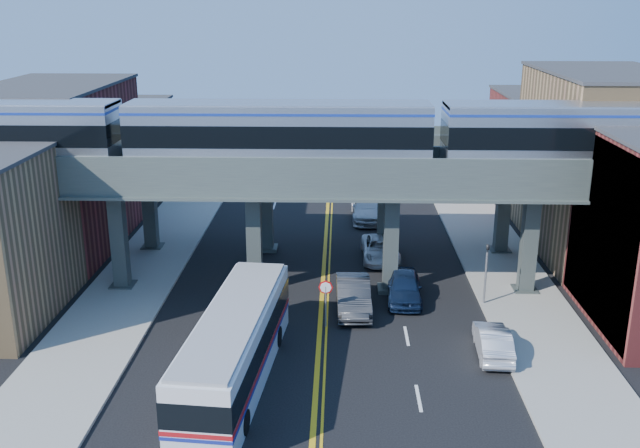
# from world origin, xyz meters

# --- Properties ---
(ground) EXTENTS (120.00, 120.00, 0.00)m
(ground) POSITION_xyz_m (0.00, 0.00, 0.00)
(ground) COLOR black
(ground) RESTS_ON ground
(sidewalk_west) EXTENTS (5.00, 70.00, 0.16)m
(sidewalk_west) POSITION_xyz_m (-11.50, 10.00, 0.08)
(sidewalk_west) COLOR gray
(sidewalk_west) RESTS_ON ground
(sidewalk_east) EXTENTS (5.00, 70.00, 0.16)m
(sidewalk_east) POSITION_xyz_m (11.50, 10.00, 0.08)
(sidewalk_east) COLOR gray
(sidewalk_east) RESTS_ON ground
(building_west_b) EXTENTS (8.00, 14.00, 11.00)m
(building_west_b) POSITION_xyz_m (-18.50, 16.00, 5.50)
(building_west_b) COLOR maroon
(building_west_b) RESTS_ON ground
(building_west_c) EXTENTS (8.00, 10.00, 8.00)m
(building_west_c) POSITION_xyz_m (-18.50, 29.00, 4.00)
(building_west_c) COLOR olive
(building_west_c) RESTS_ON ground
(building_east_b) EXTENTS (8.00, 14.00, 12.00)m
(building_east_b) POSITION_xyz_m (18.50, 16.00, 6.00)
(building_east_b) COLOR olive
(building_east_b) RESTS_ON ground
(building_east_c) EXTENTS (8.00, 10.00, 9.00)m
(building_east_c) POSITION_xyz_m (18.50, 29.00, 4.50)
(building_east_c) COLOR maroon
(building_east_c) RESTS_ON ground
(mural_panel) EXTENTS (0.10, 9.50, 9.50)m
(mural_panel) POSITION_xyz_m (14.55, 4.00, 4.75)
(mural_panel) COLOR teal
(mural_panel) RESTS_ON ground
(elevated_viaduct_near) EXTENTS (52.00, 3.60, 7.40)m
(elevated_viaduct_near) POSITION_xyz_m (0.00, 8.00, 6.47)
(elevated_viaduct_near) COLOR #384140
(elevated_viaduct_near) RESTS_ON ground
(elevated_viaduct_far) EXTENTS (52.00, 3.60, 7.40)m
(elevated_viaduct_far) POSITION_xyz_m (0.00, 15.00, 6.47)
(elevated_viaduct_far) COLOR #384140
(elevated_viaduct_far) RESTS_ON ground
(transit_train) EXTENTS (52.10, 3.27, 3.82)m
(transit_train) POSITION_xyz_m (-2.44, 8.00, 9.46)
(transit_train) COLOR black
(transit_train) RESTS_ON elevated_viaduct_near
(stop_sign) EXTENTS (0.76, 0.09, 2.63)m
(stop_sign) POSITION_xyz_m (0.30, 3.00, 1.76)
(stop_sign) COLOR slate
(stop_sign) RESTS_ON ground
(traffic_signal) EXTENTS (0.15, 0.18, 4.10)m
(traffic_signal) POSITION_xyz_m (9.20, 6.00, 2.30)
(traffic_signal) COLOR slate
(traffic_signal) RESTS_ON ground
(transit_bus) EXTENTS (3.93, 12.89, 3.27)m
(transit_bus) POSITION_xyz_m (-3.65, -2.73, 1.68)
(transit_bus) COLOR silver
(transit_bus) RESTS_ON ground
(car_lane_a) EXTENTS (2.16, 4.89, 1.64)m
(car_lane_a) POSITION_xyz_m (4.75, 6.64, 0.82)
(car_lane_a) COLOR #0F1D3A
(car_lane_a) RESTS_ON ground
(car_lane_b) EXTENTS (1.99, 5.33, 1.74)m
(car_lane_b) POSITION_xyz_m (1.80, 5.20, 0.87)
(car_lane_b) COLOR #2C2C2E
(car_lane_b) RESTS_ON ground
(car_lane_c) EXTENTS (2.49, 5.21, 1.43)m
(car_lane_c) POSITION_xyz_m (3.73, 13.37, 0.72)
(car_lane_c) COLOR silver
(car_lane_c) RESTS_ON ground
(car_lane_d) EXTENTS (2.61, 6.24, 1.80)m
(car_lane_d) POSITION_xyz_m (3.21, 22.57, 0.90)
(car_lane_d) COLOR silver
(car_lane_d) RESTS_ON ground
(car_parked_curb) EXTENTS (1.75, 4.40, 1.43)m
(car_parked_curb) POSITION_xyz_m (8.50, 0.11, 0.71)
(car_parked_curb) COLOR #B7B7BC
(car_parked_curb) RESTS_ON ground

